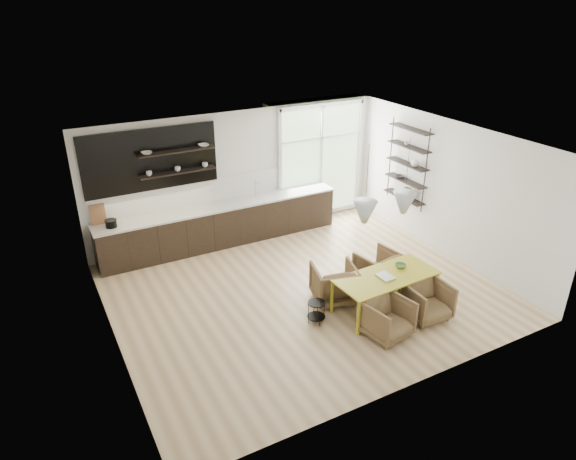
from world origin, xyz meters
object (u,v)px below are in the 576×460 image
object	(u,v)px
dining_table	(386,278)
armchair_front_right	(427,301)
armchair_back_right	(378,269)
armchair_front_left	(387,318)
armchair_back_left	(334,283)
wire_stool	(316,309)

from	to	relation	value
dining_table	armchair_front_right	bearing A→B (deg)	-52.12
armchair_back_right	armchair_front_right	bearing A→B (deg)	84.52
dining_table	armchair_back_right	distance (m)	0.89
armchair_front_left	armchair_front_right	xyz separation A→B (m)	(0.95, 0.08, 0.00)
dining_table	armchair_front_left	bearing A→B (deg)	-128.19
armchair_front_left	armchair_front_right	distance (m)	0.95
armchair_back_left	armchair_front_right	world-z (taller)	armchair_back_left
armchair_front_left	armchair_front_right	size ratio (longest dim) A/B	1.00
dining_table	armchair_back_right	xyz separation A→B (m)	(0.41, 0.74, -0.29)
dining_table	armchair_front_right	xyz separation A→B (m)	(0.48, -0.56, -0.30)
armchair_back_right	wire_stool	world-z (taller)	armchair_back_right
armchair_front_left	wire_stool	bearing A→B (deg)	123.75
dining_table	armchair_front_left	world-z (taller)	dining_table
dining_table	armchair_front_left	xyz separation A→B (m)	(-0.46, -0.65, -0.30)
armchair_back_right	armchair_back_left	bearing A→B (deg)	-5.29
armchair_front_left	wire_stool	xyz separation A→B (m)	(-0.84, 0.87, -0.07)
dining_table	armchair_back_left	xyz separation A→B (m)	(-0.64, 0.68, -0.28)
armchair_back_left	wire_stool	size ratio (longest dim) A/B	1.95
armchair_front_right	armchair_back_right	bearing A→B (deg)	95.25
wire_stool	armchair_back_right	bearing A→B (deg)	16.80
armchair_back_right	armchair_front_right	world-z (taller)	armchair_back_right
armchair_front_right	wire_stool	bearing A→B (deg)	158.39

